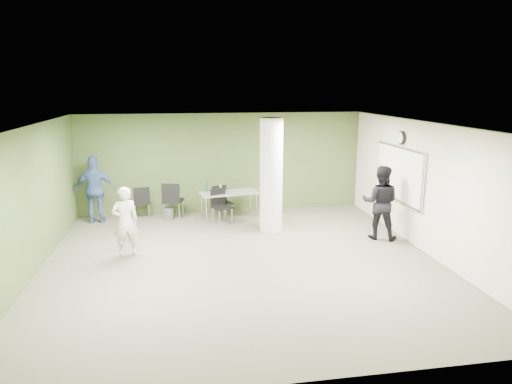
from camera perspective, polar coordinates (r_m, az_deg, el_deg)
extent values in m
plane|color=#575745|center=(9.50, -1.73, -8.72)|extent=(8.00, 8.00, 0.00)
plane|color=white|center=(8.85, -1.86, 8.37)|extent=(8.00, 8.00, 0.00)
cube|color=#445628|center=(12.97, -4.18, 3.63)|extent=(8.00, 2.80, 0.02)
cube|color=#445628|center=(9.43, -26.67, -1.37)|extent=(0.02, 8.00, 2.80)
cube|color=beige|center=(10.37, 20.66, 0.41)|extent=(0.02, 8.00, 2.80)
cylinder|color=silver|center=(11.16, 1.91, 2.10)|extent=(0.56, 0.56, 2.80)
cube|color=silver|center=(11.35, 17.41, 2.21)|extent=(0.04, 2.30, 1.30)
cube|color=white|center=(11.34, 17.29, 2.21)|extent=(0.02, 2.20, 1.20)
cylinder|color=black|center=(11.23, 17.70, 6.47)|extent=(0.05, 0.32, 0.32)
cylinder|color=white|center=(11.22, 17.57, 6.47)|extent=(0.02, 0.26, 0.26)
cube|color=gray|center=(12.34, -3.41, -0.09)|extent=(1.64, 0.93, 0.04)
cylinder|color=silver|center=(12.01, -6.22, -2.33)|extent=(0.04, 0.04, 0.70)
cylinder|color=silver|center=(12.38, 0.07, -1.78)|extent=(0.04, 0.04, 0.70)
cylinder|color=silver|center=(12.52, -6.79, -1.70)|extent=(0.04, 0.04, 0.70)
cylinder|color=silver|center=(12.87, -0.73, -1.19)|extent=(0.04, 0.04, 0.70)
cylinder|color=#1B5232|center=(12.41, -6.21, 0.61)|extent=(0.07, 0.07, 0.25)
cylinder|color=#B2B2B7|center=(12.44, -4.43, 0.52)|extent=(0.06, 0.06, 0.18)
cylinder|color=#4C4C4C|center=(12.59, -10.87, -2.66)|extent=(0.27, 0.27, 0.31)
cube|color=black|center=(12.81, -14.12, -1.27)|extent=(0.50, 0.50, 0.05)
cube|color=black|center=(12.56, -14.11, -0.42)|extent=(0.43, 0.10, 0.43)
cylinder|color=silver|center=(13.06, -13.32, -1.98)|extent=(0.02, 0.02, 0.41)
cylinder|color=silver|center=(13.04, -14.92, -2.10)|extent=(0.02, 0.02, 0.41)
cylinder|color=silver|center=(12.71, -13.18, -2.40)|extent=(0.02, 0.02, 0.41)
cylinder|color=silver|center=(12.69, -14.82, -2.52)|extent=(0.02, 0.02, 0.41)
cube|color=black|center=(12.57, -10.31, -1.08)|extent=(0.61, 0.61, 0.05)
cube|color=black|center=(12.29, -10.63, -0.10)|extent=(0.48, 0.16, 0.49)
cylinder|color=silver|center=(12.78, -9.13, -1.99)|extent=(0.02, 0.02, 0.47)
cylinder|color=silver|center=(12.89, -10.93, -1.94)|extent=(0.02, 0.02, 0.47)
cylinder|color=silver|center=(12.39, -9.57, -2.49)|extent=(0.02, 0.02, 0.47)
cylinder|color=silver|center=(12.50, -11.42, -2.43)|extent=(0.02, 0.02, 0.47)
cube|color=black|center=(12.36, -4.18, -1.43)|extent=(0.57, 0.57, 0.05)
cube|color=black|center=(12.48, -4.60, -0.16)|extent=(0.41, 0.18, 0.43)
cylinder|color=silver|center=(12.18, -4.57, -2.76)|extent=(0.02, 0.02, 0.41)
cylinder|color=silver|center=(12.34, -3.03, -2.53)|extent=(0.02, 0.02, 0.41)
cylinder|color=silver|center=(12.50, -5.28, -2.35)|extent=(0.02, 0.02, 0.41)
cylinder|color=silver|center=(12.65, -3.77, -2.14)|extent=(0.02, 0.02, 0.41)
cube|color=black|center=(11.94, -4.27, -1.89)|extent=(0.60, 0.60, 0.05)
cube|color=black|center=(12.06, -4.76, -0.55)|extent=(0.41, 0.21, 0.44)
cylinder|color=silver|center=(11.76, -4.60, -3.31)|extent=(0.02, 0.02, 0.42)
cylinder|color=silver|center=(11.94, -3.02, -3.04)|extent=(0.02, 0.02, 0.42)
cylinder|color=silver|center=(12.08, -5.46, -2.89)|extent=(0.02, 0.02, 0.42)
cylinder|color=silver|center=(12.25, -3.91, -2.63)|extent=(0.02, 0.02, 0.42)
imported|color=silver|center=(10.01, -16.02, -3.56)|extent=(0.63, 0.50, 1.49)
imported|color=black|center=(11.05, 15.27, -1.27)|extent=(1.06, 0.97, 1.75)
imported|color=#3C5A95|center=(12.62, -19.43, 0.28)|extent=(1.05, 0.47, 1.78)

